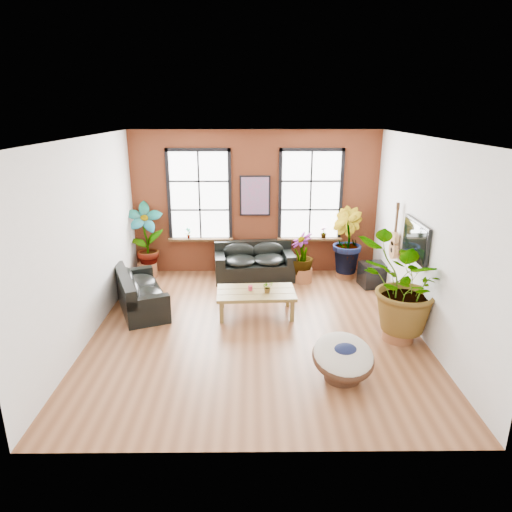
% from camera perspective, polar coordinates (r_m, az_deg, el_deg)
% --- Properties ---
extents(room, '(6.04, 6.54, 3.54)m').
position_cam_1_polar(room, '(8.22, 0.03, 2.32)').
color(room, brown).
rests_on(room, ground).
extents(sofa_back, '(1.97, 1.11, 0.87)m').
position_cam_1_polar(sofa_back, '(11.10, -0.25, -0.81)').
color(sofa_back, black).
rests_on(sofa_back, ground).
extents(sofa_left, '(1.49, 2.11, 0.77)m').
position_cam_1_polar(sofa_left, '(9.73, -14.49, -4.45)').
color(sofa_left, black).
rests_on(sofa_left, ground).
extents(coffee_table, '(1.59, 0.95, 0.60)m').
position_cam_1_polar(coffee_table, '(9.12, -0.01, -4.76)').
color(coffee_table, brown).
rests_on(coffee_table, ground).
extents(papasan_chair, '(1.07, 1.09, 0.71)m').
position_cam_1_polar(papasan_chair, '(7.20, 10.84, -12.35)').
color(papasan_chair, '#412617').
rests_on(papasan_chair, ground).
extents(poster, '(0.74, 0.06, 0.98)m').
position_cam_1_polar(poster, '(11.13, -0.12, 7.54)').
color(poster, black).
rests_on(poster, room).
extents(tv_wall_unit, '(0.13, 1.86, 1.20)m').
position_cam_1_polar(tv_wall_unit, '(9.21, 18.58, 1.77)').
color(tv_wall_unit, black).
rests_on(tv_wall_unit, room).
extents(media_box, '(0.74, 0.65, 0.55)m').
position_cam_1_polar(media_box, '(10.99, 14.62, -2.27)').
color(media_box, black).
rests_on(media_box, ground).
extents(pot_back_left, '(0.54, 0.54, 0.35)m').
position_cam_1_polar(pot_back_left, '(11.56, -13.38, -1.69)').
color(pot_back_left, brown).
rests_on(pot_back_left, ground).
extents(pot_back_right, '(0.55, 0.55, 0.34)m').
position_cam_1_polar(pot_back_right, '(11.43, 11.10, -1.78)').
color(pot_back_right, brown).
rests_on(pot_back_right, ground).
extents(pot_right_wall, '(0.65, 0.65, 0.41)m').
position_cam_1_polar(pot_right_wall, '(8.65, 17.36, -8.69)').
color(pot_right_wall, brown).
rests_on(pot_right_wall, ground).
extents(pot_mid, '(0.57, 0.57, 0.34)m').
position_cam_1_polar(pot_mid, '(10.98, 5.83, -2.34)').
color(pot_mid, brown).
rests_on(pot_mid, ground).
extents(floor_plant_back_left, '(1.01, 0.81, 1.69)m').
position_cam_1_polar(floor_plant_back_left, '(11.35, -13.63, 2.29)').
color(floor_plant_back_left, '#17390F').
rests_on(floor_plant_back_left, ground).
extents(floor_plant_back_right, '(0.94, 1.04, 1.57)m').
position_cam_1_polar(floor_plant_back_right, '(11.20, 11.14, 1.93)').
color(floor_plant_back_right, '#17390F').
rests_on(floor_plant_back_right, ground).
extents(floor_plant_right_wall, '(2.06, 2.00, 1.75)m').
position_cam_1_polar(floor_plant_right_wall, '(8.30, 18.12, -3.64)').
color(floor_plant_right_wall, '#17390F').
rests_on(floor_plant_right_wall, ground).
extents(floor_plant_mid, '(0.75, 0.75, 1.06)m').
position_cam_1_polar(floor_plant_mid, '(10.84, 5.71, 0.18)').
color(floor_plant_mid, '#17390F').
rests_on(floor_plant_mid, ground).
extents(table_plant, '(0.27, 0.25, 0.23)m').
position_cam_1_polar(table_plant, '(9.00, 1.46, -3.89)').
color(table_plant, '#17390F').
rests_on(table_plant, coffee_table).
extents(sill_plant_left, '(0.17, 0.17, 0.27)m').
position_cam_1_polar(sill_plant_left, '(11.39, -8.45, 2.87)').
color(sill_plant_left, '#17390F').
rests_on(sill_plant_left, room).
extents(sill_plant_right, '(0.19, 0.19, 0.27)m').
position_cam_1_polar(sill_plant_right, '(11.42, 8.45, 2.91)').
color(sill_plant_right, '#17390F').
rests_on(sill_plant_right, room).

